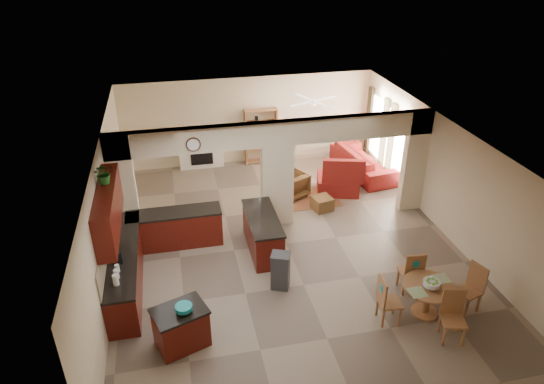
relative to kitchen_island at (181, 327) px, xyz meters
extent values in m
plane|color=#7B6955|center=(2.64, 2.75, -0.41)|extent=(10.00, 10.00, 0.00)
plane|color=white|center=(2.64, 2.75, 2.39)|extent=(10.00, 10.00, 0.00)
plane|color=beige|center=(2.64, 7.75, 0.99)|extent=(8.00, 0.00, 8.00)
plane|color=beige|center=(2.64, -2.25, 0.99)|extent=(8.00, 0.00, 8.00)
plane|color=beige|center=(-1.36, 2.75, 0.99)|extent=(0.00, 10.00, 10.00)
plane|color=beige|center=(6.64, 2.75, 0.99)|extent=(0.00, 10.00, 10.00)
cube|color=beige|center=(-1.06, 3.75, 0.99)|extent=(0.60, 0.25, 2.80)
cube|color=beige|center=(2.64, 3.75, 0.69)|extent=(0.80, 0.25, 2.20)
cube|color=beige|center=(6.34, 3.75, 0.99)|extent=(0.60, 0.25, 2.80)
cube|color=beige|center=(2.64, 3.75, 2.09)|extent=(8.00, 0.25, 0.60)
cube|color=#3C0A06|center=(-1.06, 1.95, 0.02)|extent=(0.60, 3.20, 0.86)
cube|color=black|center=(-1.06, 1.95, 0.47)|extent=(0.62, 3.22, 0.05)
cube|color=tan|center=(-1.34, 1.95, 0.79)|extent=(0.02, 3.20, 0.55)
cube|color=#3C0A06|center=(0.04, 3.32, 0.02)|extent=(2.20, 0.60, 0.86)
cube|color=black|center=(0.04, 3.32, 0.47)|extent=(2.22, 0.62, 0.05)
cube|color=#3C0A06|center=(-1.18, 1.95, 1.51)|extent=(0.35, 2.40, 0.90)
cube|color=#3C0A06|center=(2.04, 2.65, 0.02)|extent=(0.65, 1.80, 0.86)
cube|color=black|center=(2.04, 2.65, 0.47)|extent=(0.70, 1.85, 0.05)
cube|color=silver|center=(2.04, 1.80, 0.01)|extent=(0.58, 0.04, 0.70)
cylinder|color=#512A1B|center=(0.64, 3.60, 2.04)|extent=(0.34, 0.03, 0.34)
cube|color=#935D35|center=(3.84, 4.85, -0.41)|extent=(1.60, 1.30, 0.01)
cube|color=silver|center=(1.04, 7.59, 0.14)|extent=(1.40, 0.28, 1.10)
cube|color=black|center=(1.04, 7.45, 0.09)|extent=(0.70, 0.04, 0.70)
cube|color=silver|center=(1.04, 7.57, 0.74)|extent=(1.60, 0.35, 0.10)
cube|color=#9A6535|center=(2.99, 7.57, 0.49)|extent=(1.00, 0.32, 1.80)
cube|color=white|center=(6.61, 5.05, 0.79)|extent=(0.02, 0.90, 1.90)
cube|color=white|center=(6.61, 6.75, 0.79)|extent=(0.02, 0.90, 1.90)
cube|color=white|center=(6.61, 5.90, 0.64)|extent=(0.02, 0.70, 2.10)
cube|color=#402119|center=(6.57, 4.45, 0.79)|extent=(0.10, 0.28, 2.30)
cube|color=#402119|center=(6.57, 5.65, 0.79)|extent=(0.10, 0.28, 2.30)
cube|color=#402119|center=(6.57, 6.15, 0.79)|extent=(0.10, 0.28, 2.30)
cube|color=#402119|center=(6.57, 7.35, 0.79)|extent=(0.10, 0.28, 2.30)
cylinder|color=white|center=(4.14, 5.75, 2.15)|extent=(1.00, 1.00, 0.10)
cube|color=#3C0A06|center=(0.00, 0.00, -0.03)|extent=(1.05, 0.88, 0.77)
cube|color=black|center=(0.00, 0.00, 0.38)|extent=(1.11, 0.95, 0.05)
cylinder|color=#138085|center=(0.09, -0.07, 0.48)|extent=(0.31, 0.31, 0.14)
cube|color=#2F3032|center=(2.13, 1.21, -0.02)|extent=(0.46, 0.43, 0.78)
cylinder|color=#9A6535|center=(4.76, -0.20, 0.27)|extent=(1.02, 1.02, 0.04)
cylinder|color=#9A6535|center=(4.76, -0.20, -0.06)|extent=(0.15, 0.15, 0.66)
cylinder|color=#9A6535|center=(4.76, -0.20, -0.38)|extent=(0.52, 0.52, 0.06)
cylinder|color=#6CA623|center=(4.75, -0.27, 0.37)|extent=(0.33, 0.33, 0.18)
imported|color=maroon|center=(5.94, 6.10, -0.03)|extent=(2.74, 1.36, 0.77)
cube|color=maroon|center=(4.77, 5.08, -0.18)|extent=(1.39, 1.24, 0.47)
imported|color=maroon|center=(3.40, 5.10, -0.06)|extent=(1.03, 1.04, 0.71)
cube|color=maroon|center=(4.01, 4.17, -0.23)|extent=(0.59, 0.59, 0.36)
imported|color=#1A4913|center=(-1.18, 2.21, 2.18)|extent=(0.48, 0.44, 0.44)
cube|color=#9A6535|center=(4.76, 0.54, 0.04)|extent=(0.46, 0.46, 0.05)
cube|color=#9A6535|center=(4.94, 0.69, -0.19)|extent=(0.04, 0.04, 0.44)
cube|color=#9A6535|center=(4.61, 0.73, -0.19)|extent=(0.04, 0.04, 0.44)
cube|color=#9A6535|center=(4.91, 0.35, -0.19)|extent=(0.04, 0.04, 0.44)
cube|color=#9A6535|center=(4.57, 0.39, -0.19)|extent=(0.04, 0.04, 0.44)
cube|color=#9A6535|center=(4.74, 0.35, 0.34)|extent=(0.42, 0.08, 0.55)
cube|color=#138085|center=(4.73, 0.33, 0.41)|extent=(0.14, 0.02, 0.14)
cube|color=#9A6535|center=(5.60, -0.27, 0.04)|extent=(0.53, 0.53, 0.05)
cube|color=#9A6535|center=(5.39, -0.16, -0.19)|extent=(0.04, 0.04, 0.44)
cube|color=#9A6535|center=(5.49, -0.48, -0.19)|extent=(0.04, 0.04, 0.44)
cube|color=#9A6535|center=(5.71, -0.06, -0.19)|extent=(0.04, 0.04, 0.44)
cube|color=#9A6535|center=(5.81, -0.38, -0.19)|extent=(0.04, 0.04, 0.44)
cube|color=#9A6535|center=(5.78, -0.21, 0.34)|extent=(0.16, 0.41, 0.55)
cube|color=#138085|center=(5.80, -0.21, 0.41)|extent=(0.05, 0.14, 0.14)
cube|color=#9A6535|center=(4.88, -0.94, 0.04)|extent=(0.52, 0.52, 0.05)
cube|color=#9A6535|center=(4.67, -1.06, -0.19)|extent=(0.04, 0.04, 0.44)
cube|color=#9A6535|center=(5.00, -1.15, -0.19)|extent=(0.04, 0.04, 0.44)
cube|color=#9A6535|center=(4.76, -0.74, -0.19)|extent=(0.04, 0.04, 0.44)
cube|color=#9A6535|center=(5.09, -0.82, -0.19)|extent=(0.04, 0.04, 0.44)
cube|color=#9A6535|center=(4.93, -0.76, 0.34)|extent=(0.42, 0.15, 0.55)
cube|color=#138085|center=(4.93, -0.74, 0.41)|extent=(0.14, 0.05, 0.14)
cube|color=#9A6535|center=(3.95, -0.23, 0.04)|extent=(0.45, 0.45, 0.05)
cube|color=#9A6535|center=(4.11, -0.41, -0.19)|extent=(0.04, 0.04, 0.44)
cube|color=#9A6535|center=(4.13, -0.07, -0.19)|extent=(0.04, 0.04, 0.44)
cube|color=#9A6535|center=(3.77, -0.39, -0.19)|extent=(0.04, 0.04, 0.44)
cube|color=#9A6535|center=(3.79, -0.05, -0.19)|extent=(0.04, 0.04, 0.44)
cube|color=#9A6535|center=(3.76, -0.22, 0.34)|extent=(0.07, 0.42, 0.55)
cube|color=#138085|center=(3.74, -0.22, 0.41)|extent=(0.02, 0.14, 0.14)
camera|label=1|loc=(0.20, -6.75, 6.32)|focal=32.00mm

